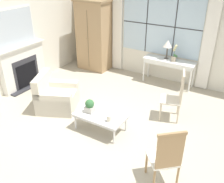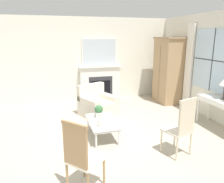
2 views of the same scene
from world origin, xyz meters
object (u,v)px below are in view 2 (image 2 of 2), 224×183
(armoire, at_px, (168,70))
(accent_chair_wooden, at_px, (80,154))
(pillar_candle, at_px, (100,124))
(side_chair_wooden, at_px, (182,125))
(potted_plant_small, at_px, (99,111))
(console_table, at_px, (224,104))
(coffee_table, at_px, (102,123))
(armchair_upholstered, at_px, (98,106))
(fireplace, at_px, (100,80))

(armoire, xyz_separation_m, accent_chair_wooden, (3.68, -3.42, -0.48))
(accent_chair_wooden, height_order, pillar_candle, accent_chair_wooden)
(side_chair_wooden, bearing_deg, potted_plant_small, -138.91)
(console_table, relative_size, pillar_candle, 10.03)
(coffee_table, bearing_deg, pillar_candle, -21.90)
(side_chair_wooden, bearing_deg, console_table, 114.90)
(armoire, bearing_deg, armchair_upholstered, -75.48)
(coffee_table, bearing_deg, console_table, 81.31)
(fireplace, distance_m, armchair_upholstered, 1.66)
(armoire, xyz_separation_m, potted_plant_small, (1.79, -2.74, -0.56))
(fireplace, height_order, coffee_table, fireplace)
(potted_plant_small, xyz_separation_m, pillar_candle, (0.52, -0.09, -0.08))
(fireplace, xyz_separation_m, potted_plant_small, (2.69, -0.64, -0.19))
(fireplace, height_order, pillar_candle, fireplace)
(armoire, bearing_deg, pillar_candle, -50.82)
(coffee_table, xyz_separation_m, pillar_candle, (0.28, -0.11, 0.10))
(armchair_upholstered, distance_m, pillar_candle, 1.69)
(armchair_upholstered, bearing_deg, console_table, 55.44)
(side_chair_wooden, relative_size, potted_plant_small, 3.98)
(armchair_upholstered, distance_m, accent_chair_wooden, 3.17)
(armchair_upholstered, xyz_separation_m, pillar_candle, (1.65, -0.30, 0.15))
(potted_plant_small, bearing_deg, coffee_table, 4.64)
(console_table, relative_size, side_chair_wooden, 1.25)
(armoire, relative_size, potted_plant_small, 7.58)
(fireplace, relative_size, armoire, 0.99)
(console_table, height_order, coffee_table, console_table)
(console_table, distance_m, pillar_candle, 2.93)
(pillar_candle, bearing_deg, potted_plant_small, 169.96)
(coffee_table, relative_size, potted_plant_small, 3.68)
(armoire, height_order, side_chair_wooden, armoire)
(coffee_table, bearing_deg, side_chair_wooden, 46.00)
(console_table, xyz_separation_m, accent_chair_wooden, (1.22, -3.51, -0.04))
(console_table, xyz_separation_m, coffee_table, (-0.43, -2.81, -0.31))
(armoire, relative_size, armchair_upholstered, 1.90)
(fireplace, xyz_separation_m, side_chair_wooden, (4.10, 0.59, -0.08))
(fireplace, bearing_deg, potted_plant_small, -13.38)
(console_table, distance_m, potted_plant_small, 2.91)
(coffee_table, bearing_deg, accent_chair_wooden, -22.87)
(armoire, distance_m, accent_chair_wooden, 5.05)
(fireplace, xyz_separation_m, coffee_table, (2.93, -0.62, -0.37))
(armchair_upholstered, relative_size, accent_chair_wooden, 1.04)
(fireplace, distance_m, armoire, 2.32)
(armchair_upholstered, distance_m, coffee_table, 1.39)
(side_chair_wooden, distance_m, accent_chair_wooden, 1.97)
(armoire, distance_m, potted_plant_small, 3.33)
(side_chair_wooden, bearing_deg, fireplace, -171.76)
(fireplace, height_order, side_chair_wooden, fireplace)
(armoire, relative_size, coffee_table, 2.06)
(console_table, xyz_separation_m, potted_plant_small, (-0.67, -2.83, -0.12))
(accent_chair_wooden, bearing_deg, console_table, 109.19)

